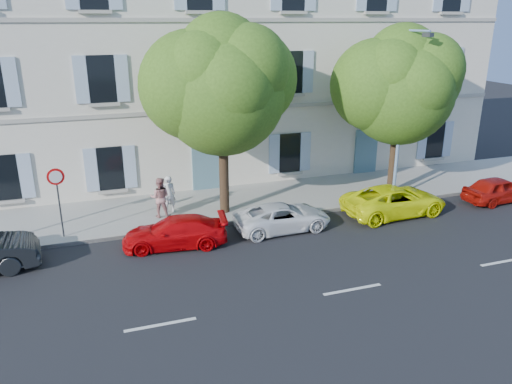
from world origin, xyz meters
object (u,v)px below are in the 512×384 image
object	(u,v)px
tree_left	(222,92)
street_lamp	(404,107)
car_white_coupe	(282,217)
pedestrian_b	(160,197)
tree_right	(400,91)
road_sign	(57,188)
pedestrian_a	(169,194)
car_red_hatchback	(498,189)
car_red_coupe	(175,232)
car_yellow_supercar	(394,200)

from	to	relation	value
tree_left	street_lamp	distance (m)	8.03
car_white_coupe	pedestrian_b	xyz separation A→B (m)	(-4.48, 2.57, 0.47)
tree_right	pedestrian_b	xyz separation A→B (m)	(-10.96, 0.33, -3.94)
car_white_coupe	road_sign	xyz separation A→B (m)	(-8.32, 1.70, 1.57)
tree_right	street_lamp	xyz separation A→B (m)	(-0.32, -0.86, -0.56)
car_white_coupe	pedestrian_b	bearing A→B (deg)	58.85
car_white_coupe	tree_left	distance (m)	5.54
tree_left	pedestrian_b	world-z (taller)	tree_left
tree_right	pedestrian_a	xyz separation A→B (m)	(-10.53, 0.77, -3.99)
car_red_hatchback	tree_right	size ratio (longest dim) A/B	0.47
car_red_hatchback	road_sign	world-z (taller)	road_sign
road_sign	pedestrian_a	size ratio (longest dim) A/B	1.68
car_red_coupe	tree_left	xyz separation A→B (m)	(2.58, 2.46, 4.70)
pedestrian_a	tree_right	bearing A→B (deg)	171.24
car_red_coupe	car_white_coupe	size ratio (longest dim) A/B	0.99
road_sign	street_lamp	distance (m)	14.66
car_red_coupe	road_sign	size ratio (longest dim) A/B	1.41
tree_left	street_lamp	xyz separation A→B (m)	(7.93, -0.91, -0.87)
car_red_coupe	pedestrian_a	distance (m)	3.22
pedestrian_a	pedestrian_b	xyz separation A→B (m)	(-0.43, -0.44, 0.05)
tree_left	street_lamp	bearing A→B (deg)	-6.54
car_red_coupe	street_lamp	xyz separation A→B (m)	(10.51, 1.55, 3.83)
car_red_coupe	pedestrian_a	bearing A→B (deg)	-177.45
car_red_hatchback	tree_left	xyz separation A→B (m)	(-12.43, 2.44, 4.66)
car_yellow_supercar	street_lamp	size ratio (longest dim) A/B	0.61
car_white_coupe	car_yellow_supercar	size ratio (longest dim) A/B	0.85
pedestrian_b	car_red_hatchback	bearing A→B (deg)	-172.99
car_white_coupe	tree_left	size ratio (longest dim) A/B	0.49
tree_right	car_red_hatchback	bearing A→B (deg)	-29.77
car_red_hatchback	pedestrian_a	world-z (taller)	pedestrian_a
car_red_hatchback	street_lamp	bearing A→B (deg)	66.96
car_yellow_supercar	car_red_hatchback	distance (m)	5.48
tree_right	street_lamp	size ratio (longest dim) A/B	1.00
tree_left	road_sign	size ratio (longest dim) A/B	2.91
tree_right	pedestrian_b	distance (m)	11.65
car_white_coupe	road_sign	bearing A→B (deg)	77.15
car_yellow_supercar	tree_right	xyz separation A→B (m)	(1.31, 2.24, 4.31)
tree_right	pedestrian_b	bearing A→B (deg)	178.26
pedestrian_a	pedestrian_b	size ratio (longest dim) A/B	0.94
car_white_coupe	tree_left	xyz separation A→B (m)	(-1.78, 2.29, 4.72)
car_yellow_supercar	tree_left	size ratio (longest dim) A/B	0.58
car_red_hatchback	tree_left	distance (m)	13.50
car_yellow_supercar	car_white_coupe	bearing A→B (deg)	86.85
car_red_coupe	tree_left	bearing A→B (deg)	141.69
pedestrian_b	car_yellow_supercar	bearing A→B (deg)	-177.71
road_sign	car_yellow_supercar	bearing A→B (deg)	-7.18
pedestrian_b	tree_right	bearing A→B (deg)	-164.54
tree_left	tree_right	bearing A→B (deg)	-0.38
car_red_coupe	car_white_coupe	distance (m)	4.36
car_red_hatchback	car_red_coupe	bearing A→B (deg)	85.82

